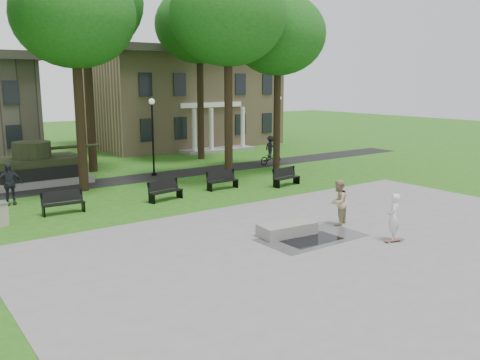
# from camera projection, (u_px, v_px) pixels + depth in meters

# --- Properties ---
(ground) EXTENTS (120.00, 120.00, 0.00)m
(ground) POSITION_uv_depth(u_px,v_px,m) (275.00, 220.00, 21.35)
(ground) COLOR #254D12
(ground) RESTS_ON ground
(plaza) EXTENTS (22.00, 16.00, 0.02)m
(plaza) POSITION_uv_depth(u_px,v_px,m) (368.00, 251.00, 17.37)
(plaza) COLOR gray
(plaza) RESTS_ON ground
(footpath) EXTENTS (44.00, 2.60, 0.01)m
(footpath) POSITION_uv_depth(u_px,v_px,m) (149.00, 177.00, 30.90)
(footpath) COLOR black
(footpath) RESTS_ON ground
(building_right) EXTENTS (17.00, 12.00, 8.60)m
(building_right) POSITION_uv_depth(u_px,v_px,m) (179.00, 97.00, 46.96)
(building_right) COLOR #9E8460
(building_right) RESTS_ON ground
(tree_1) EXTENTS (6.20, 6.20, 11.63)m
(tree_1) POSITION_uv_depth(u_px,v_px,m) (74.00, 16.00, 25.42)
(tree_1) COLOR black
(tree_1) RESTS_ON ground
(tree_2) EXTENTS (6.60, 6.60, 12.16)m
(tree_2) POSITION_uv_depth(u_px,v_px,m) (228.00, 16.00, 28.35)
(tree_2) COLOR black
(tree_2) RESTS_ON ground
(tree_3) EXTENTS (6.00, 6.00, 11.19)m
(tree_3) POSITION_uv_depth(u_px,v_px,m) (278.00, 35.00, 31.87)
(tree_3) COLOR black
(tree_3) RESTS_ON ground
(tree_4) EXTENTS (7.20, 7.20, 13.50)m
(tree_4) POSITION_uv_depth(u_px,v_px,m) (84.00, 4.00, 30.96)
(tree_4) COLOR black
(tree_4) RESTS_ON ground
(tree_5) EXTENTS (6.40, 6.40, 12.44)m
(tree_5) POSITION_uv_depth(u_px,v_px,m) (199.00, 26.00, 36.38)
(tree_5) COLOR black
(tree_5) RESTS_ON ground
(lamp_mid) EXTENTS (0.36, 0.36, 4.73)m
(lamp_mid) POSITION_uv_depth(u_px,v_px,m) (153.00, 131.00, 30.90)
(lamp_mid) COLOR black
(lamp_mid) RESTS_ON ground
(lamp_right) EXTENTS (0.36, 0.36, 4.73)m
(lamp_right) POSITION_uv_depth(u_px,v_px,m) (278.00, 123.00, 36.64)
(lamp_right) COLOR black
(lamp_right) RESTS_ON ground
(tank_monument) EXTENTS (7.45, 3.40, 2.40)m
(tank_monument) POSITION_uv_depth(u_px,v_px,m) (28.00, 169.00, 28.63)
(tank_monument) COLOR gray
(tank_monument) RESTS_ON ground
(puddle) EXTENTS (2.20, 1.20, 0.00)m
(puddle) POSITION_uv_depth(u_px,v_px,m) (312.00, 240.00, 18.60)
(puddle) COLOR black
(puddle) RESTS_ON plaza
(concrete_block) EXTENTS (2.29, 1.22, 0.45)m
(concrete_block) POSITION_uv_depth(u_px,v_px,m) (287.00, 229.00, 19.18)
(concrete_block) COLOR gray
(concrete_block) RESTS_ON plaza
(skateboard) EXTENTS (0.81, 0.38, 0.07)m
(skateboard) POSITION_uv_depth(u_px,v_px,m) (394.00, 241.00, 18.39)
(skateboard) COLOR brown
(skateboard) RESTS_ON plaza
(skateboarder) EXTENTS (0.76, 0.69, 1.74)m
(skateboarder) POSITION_uv_depth(u_px,v_px,m) (393.00, 217.00, 18.42)
(skateboarder) COLOR silver
(skateboarder) RESTS_ON plaza
(friend_watching) EXTENTS (1.10, 0.99, 1.86)m
(friend_watching) POSITION_uv_depth(u_px,v_px,m) (338.00, 202.00, 20.44)
(friend_watching) COLOR tan
(friend_watching) RESTS_ON plaza
(pedestrian_walker) EXTENTS (1.22, 0.62, 2.00)m
(pedestrian_walker) POSITION_uv_depth(u_px,v_px,m) (9.00, 184.00, 23.82)
(pedestrian_walker) COLOR #21222C
(pedestrian_walker) RESTS_ON ground
(cyclist) EXTENTS (1.82, 1.03, 2.02)m
(cyclist) POSITION_uv_depth(u_px,v_px,m) (271.00, 153.00, 35.47)
(cyclist) COLOR black
(cyclist) RESTS_ON ground
(park_bench_0) EXTENTS (1.83, 0.64, 1.00)m
(park_bench_0) POSITION_uv_depth(u_px,v_px,m) (63.00, 202.00, 22.33)
(park_bench_0) COLOR black
(park_bench_0) RESTS_ON ground
(park_bench_1) EXTENTS (1.85, 0.84, 1.00)m
(park_bench_1) POSITION_uv_depth(u_px,v_px,m) (165.00, 190.00, 24.81)
(park_bench_1) COLOR black
(park_bench_1) RESTS_ON ground
(park_bench_2) EXTENTS (1.81, 0.54, 1.00)m
(park_bench_2) POSITION_uv_depth(u_px,v_px,m) (222.00, 179.00, 27.42)
(park_bench_2) COLOR black
(park_bench_2) RESTS_ON ground
(park_bench_3) EXTENTS (1.85, 0.78, 1.00)m
(park_bench_3) POSITION_uv_depth(u_px,v_px,m) (286.00, 176.00, 28.34)
(park_bench_3) COLOR black
(park_bench_3) RESTS_ON ground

